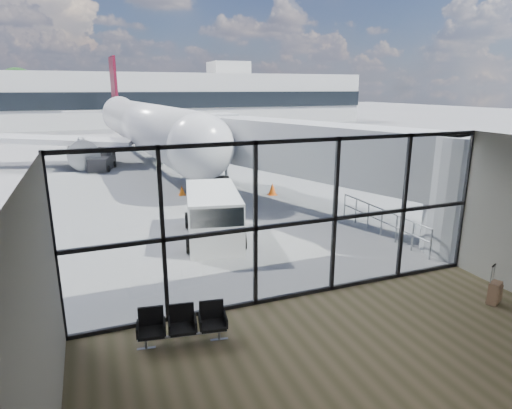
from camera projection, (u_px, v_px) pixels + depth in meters
ground at (137, 141)px, 48.15m from camera, size 220.00×220.00×0.00m
lounge_shell at (425, 279)px, 7.19m from camera, size 12.02×8.01×4.51m
glass_curtain_wall at (296, 222)px, 11.61m from camera, size 12.10×0.12×4.50m
jet_bridge at (323, 156)px, 19.55m from camera, size 8.00×16.50×4.33m
apron_railing at (382, 218)px, 17.12m from camera, size 0.06×5.46×1.11m
far_terminal at (115, 98)px, 66.59m from camera, size 80.00×12.20×11.00m
tree_5 at (18, 87)px, 70.11m from camera, size 6.27×6.27×9.03m
seating_row at (182, 322)px, 9.91m from camera, size 2.04×0.86×0.91m
suitcase at (495, 293)px, 11.70m from camera, size 0.48×0.42×1.12m
airliner at (142, 125)px, 35.46m from camera, size 30.72×35.63×9.18m
service_van at (213, 215)px, 16.62m from camera, size 2.84×4.73×1.93m
belt_loader at (102, 162)px, 31.06m from camera, size 2.23×3.89×1.70m
traffic_cone_a at (210, 189)px, 24.09m from camera, size 0.40×0.40×0.57m
traffic_cone_b at (182, 191)px, 23.71m from camera, size 0.38×0.38×0.54m
traffic_cone_c at (272, 189)px, 23.77m from camera, size 0.48×0.48×0.68m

